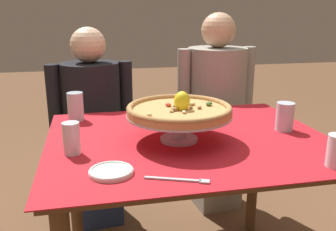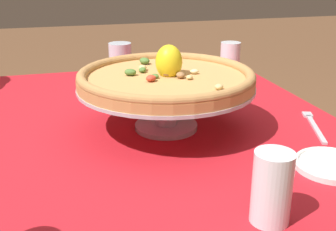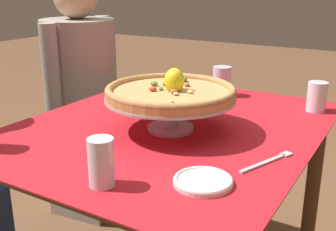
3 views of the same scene
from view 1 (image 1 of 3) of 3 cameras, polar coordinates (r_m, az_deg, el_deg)
dining_table at (r=1.61m, az=3.16°, el=-7.23°), size 1.18×0.97×0.77m
pizza_stand at (r=1.50m, az=1.73°, el=-0.72°), size 0.43×0.43×0.11m
pizza at (r=1.49m, az=1.77°, el=0.97°), size 0.43×0.43×0.10m
water_glass_back_left at (r=1.85m, az=-14.13°, el=1.16°), size 0.08×0.08×0.14m
water_glass_side_left at (r=1.42m, az=-14.72°, el=-3.75°), size 0.06×0.06×0.12m
water_glass_side_right at (r=1.72m, az=17.63°, el=-0.45°), size 0.08×0.08×0.13m
side_plate at (r=1.24m, az=-8.81°, el=-8.54°), size 0.15×0.15×0.02m
dinner_fork at (r=1.18m, az=1.98°, el=-9.95°), size 0.20×0.09×0.01m
diner_left at (r=2.28m, az=-11.53°, el=-2.35°), size 0.50×0.38×1.20m
diner_right at (r=2.43m, az=7.38°, el=0.33°), size 0.53×0.41×1.28m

